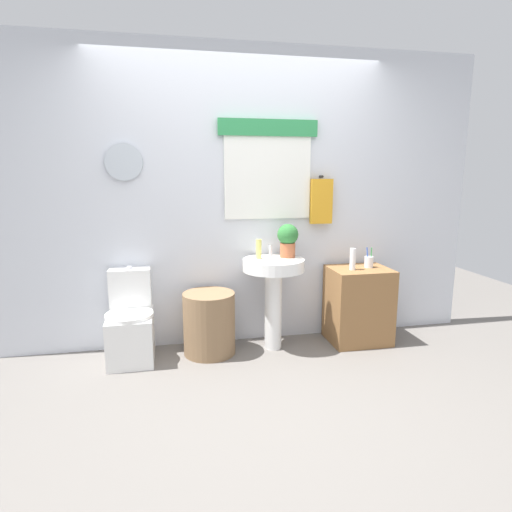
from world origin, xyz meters
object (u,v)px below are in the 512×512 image
(toilet, at_px, (131,325))
(lotion_bottle, at_px, (353,259))
(wooden_cabinet, at_px, (358,305))
(laundry_hamper, at_px, (209,323))
(potted_plant, at_px, (288,239))
(soap_bottle, at_px, (259,249))
(pedestal_sink, at_px, (273,281))
(toothbrush_cup, at_px, (369,262))

(toilet, relative_size, lotion_bottle, 3.96)
(wooden_cabinet, bearing_deg, laundry_hamper, 180.00)
(wooden_cabinet, bearing_deg, potted_plant, 174.80)
(potted_plant, distance_m, lotion_bottle, 0.60)
(soap_bottle, relative_size, lotion_bottle, 0.87)
(pedestal_sink, relative_size, soap_bottle, 4.81)
(potted_plant, distance_m, toothbrush_cup, 0.79)
(potted_plant, xyz_separation_m, lotion_bottle, (0.57, -0.10, -0.19))
(toothbrush_cup, bearing_deg, pedestal_sink, -178.74)
(wooden_cabinet, relative_size, lotion_bottle, 3.59)
(pedestal_sink, distance_m, lotion_bottle, 0.73)
(toilet, height_order, pedestal_sink, pedestal_sink)
(wooden_cabinet, relative_size, soap_bottle, 4.11)
(toilet, relative_size, soap_bottle, 4.53)
(laundry_hamper, distance_m, pedestal_sink, 0.66)
(toilet, height_order, soap_bottle, soap_bottle)
(toilet, height_order, potted_plant, potted_plant)
(laundry_hamper, xyz_separation_m, lotion_bottle, (1.27, -0.04, 0.51))
(laundry_hamper, distance_m, wooden_cabinet, 1.36)
(toilet, xyz_separation_m, wooden_cabinet, (2.01, -0.04, 0.06))
(toilet, relative_size, wooden_cabinet, 1.10)
(laundry_hamper, bearing_deg, soap_bottle, 6.47)
(toilet, xyz_separation_m, lotion_bottle, (1.91, -0.08, 0.50))
(toilet, xyz_separation_m, potted_plant, (1.35, 0.02, 0.68))
(pedestal_sink, xyz_separation_m, toothbrush_cup, (0.89, 0.02, 0.13))
(lotion_bottle, distance_m, toothbrush_cup, 0.20)
(wooden_cabinet, bearing_deg, soap_bottle, 176.89)
(pedestal_sink, bearing_deg, lotion_bottle, -3.24)
(toothbrush_cup, bearing_deg, wooden_cabinet, -168.00)
(potted_plant, xyz_separation_m, toothbrush_cup, (0.75, -0.04, -0.23))
(laundry_hamper, bearing_deg, toilet, 176.89)
(pedestal_sink, distance_m, wooden_cabinet, 0.84)
(laundry_hamper, height_order, potted_plant, potted_plant)
(pedestal_sink, xyz_separation_m, soap_bottle, (-0.12, 0.05, 0.28))
(laundry_hamper, bearing_deg, toothbrush_cup, 0.78)
(laundry_hamper, relative_size, lotion_bottle, 2.80)
(wooden_cabinet, bearing_deg, toilet, 179.00)
(pedestal_sink, distance_m, soap_bottle, 0.31)
(pedestal_sink, bearing_deg, soap_bottle, 157.38)
(soap_bottle, distance_m, toothbrush_cup, 1.02)
(laundry_hamper, relative_size, soap_bottle, 3.20)
(pedestal_sink, height_order, wooden_cabinet, pedestal_sink)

